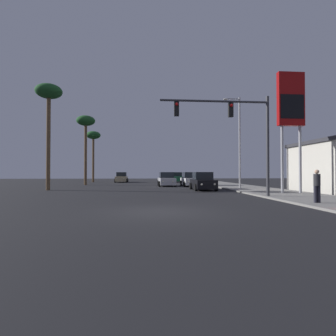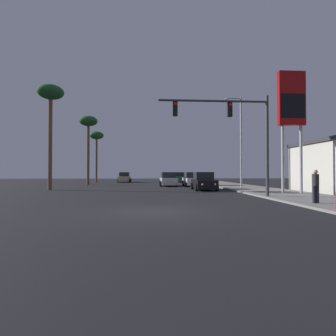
{
  "view_description": "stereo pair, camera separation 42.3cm",
  "coord_description": "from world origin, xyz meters",
  "px_view_note": "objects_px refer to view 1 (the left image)",
  "views": [
    {
      "loc": [
        -0.54,
        -10.98,
        1.64
      ],
      "look_at": [
        1.17,
        9.93,
        2.0
      ],
      "focal_mm": 28.0,
      "sensor_mm": 36.0,
      "label": 1
    },
    {
      "loc": [
        -0.12,
        -11.01,
        1.64
      ],
      "look_at": [
        1.17,
        9.93,
        2.0
      ],
      "focal_mm": 28.0,
      "sensor_mm": 36.0,
      "label": 2
    }
  ],
  "objects_px": {
    "car_silver": "(166,180)",
    "car_tan": "(122,178)",
    "palm_tree_near": "(49,98)",
    "palm_tree_mid": "(86,125)",
    "traffic_light_mast": "(237,125)",
    "pedestrian_on_sidewalk": "(317,185)",
    "car_green": "(177,178)",
    "palm_tree_far": "(93,138)",
    "car_black": "(203,182)",
    "car_white": "(190,180)",
    "street_lamp": "(238,138)",
    "gas_station_sign": "(291,106)"
  },
  "relations": [
    {
      "from": "gas_station_sign",
      "to": "palm_tree_near",
      "type": "distance_m",
      "value": 20.88
    },
    {
      "from": "car_tan",
      "to": "pedestrian_on_sidewalk",
      "type": "height_order",
      "value": "pedestrian_on_sidewalk"
    },
    {
      "from": "palm_tree_near",
      "to": "palm_tree_mid",
      "type": "xyz_separation_m",
      "value": [
        1.09,
        10.0,
        -0.65
      ]
    },
    {
      "from": "gas_station_sign",
      "to": "palm_tree_near",
      "type": "relative_size",
      "value": 0.91
    },
    {
      "from": "pedestrian_on_sidewalk",
      "to": "palm_tree_mid",
      "type": "relative_size",
      "value": 0.18
    },
    {
      "from": "pedestrian_on_sidewalk",
      "to": "gas_station_sign",
      "type": "bearing_deg",
      "value": 70.49
    },
    {
      "from": "palm_tree_mid",
      "to": "car_white",
      "type": "bearing_deg",
      "value": -16.18
    },
    {
      "from": "car_black",
      "to": "pedestrian_on_sidewalk",
      "type": "bearing_deg",
      "value": 106.81
    },
    {
      "from": "car_green",
      "to": "car_black",
      "type": "height_order",
      "value": "same"
    },
    {
      "from": "palm_tree_near",
      "to": "palm_tree_far",
      "type": "bearing_deg",
      "value": 89.78
    },
    {
      "from": "car_silver",
      "to": "car_black",
      "type": "distance_m",
      "value": 7.84
    },
    {
      "from": "gas_station_sign",
      "to": "car_green",
      "type": "bearing_deg",
      "value": 101.98
    },
    {
      "from": "car_white",
      "to": "gas_station_sign",
      "type": "relative_size",
      "value": 0.48
    },
    {
      "from": "palm_tree_far",
      "to": "palm_tree_mid",
      "type": "height_order",
      "value": "palm_tree_mid"
    },
    {
      "from": "palm_tree_near",
      "to": "palm_tree_mid",
      "type": "relative_size",
      "value": 1.08
    },
    {
      "from": "palm_tree_far",
      "to": "palm_tree_mid",
      "type": "bearing_deg",
      "value": -84.19
    },
    {
      "from": "car_tan",
      "to": "palm_tree_mid",
      "type": "xyz_separation_m",
      "value": [
        -3.79,
        -9.37,
        7.15
      ]
    },
    {
      "from": "car_green",
      "to": "palm_tree_far",
      "type": "distance_m",
      "value": 15.69
    },
    {
      "from": "traffic_light_mast",
      "to": "street_lamp",
      "type": "bearing_deg",
      "value": 69.9
    },
    {
      "from": "car_black",
      "to": "palm_tree_mid",
      "type": "relative_size",
      "value": 0.48
    },
    {
      "from": "gas_station_sign",
      "to": "street_lamp",
      "type": "bearing_deg",
      "value": 103.69
    },
    {
      "from": "car_tan",
      "to": "pedestrian_on_sidewalk",
      "type": "bearing_deg",
      "value": 111.35
    },
    {
      "from": "car_black",
      "to": "street_lamp",
      "type": "xyz_separation_m",
      "value": [
        3.84,
        1.14,
        4.36
      ]
    },
    {
      "from": "car_black",
      "to": "pedestrian_on_sidewalk",
      "type": "height_order",
      "value": "pedestrian_on_sidewalk"
    },
    {
      "from": "palm_tree_mid",
      "to": "traffic_light_mast",
      "type": "bearing_deg",
      "value": -53.33
    },
    {
      "from": "palm_tree_near",
      "to": "car_green",
      "type": "bearing_deg",
      "value": 54.13
    },
    {
      "from": "traffic_light_mast",
      "to": "palm_tree_near",
      "type": "xyz_separation_m",
      "value": [
        -14.91,
        8.56,
        3.84
      ]
    },
    {
      "from": "car_green",
      "to": "palm_tree_near",
      "type": "xyz_separation_m",
      "value": [
        -14.26,
        -19.72,
        7.8
      ]
    },
    {
      "from": "gas_station_sign",
      "to": "traffic_light_mast",
      "type": "bearing_deg",
      "value": -155.71
    },
    {
      "from": "car_green",
      "to": "palm_tree_mid",
      "type": "relative_size",
      "value": 0.48
    },
    {
      "from": "car_black",
      "to": "street_lamp",
      "type": "bearing_deg",
      "value": -162.64
    },
    {
      "from": "palm_tree_mid",
      "to": "car_tan",
      "type": "bearing_deg",
      "value": 67.96
    },
    {
      "from": "car_tan",
      "to": "car_silver",
      "type": "bearing_deg",
      "value": 116.52
    },
    {
      "from": "car_tan",
      "to": "car_green",
      "type": "bearing_deg",
      "value": -178.36
    },
    {
      "from": "car_tan",
      "to": "street_lamp",
      "type": "height_order",
      "value": "street_lamp"
    },
    {
      "from": "pedestrian_on_sidewalk",
      "to": "palm_tree_far",
      "type": "distance_m",
      "value": 37.44
    },
    {
      "from": "car_silver",
      "to": "car_tan",
      "type": "height_order",
      "value": "same"
    },
    {
      "from": "car_tan",
      "to": "car_black",
      "type": "distance_m",
      "value": 22.28
    },
    {
      "from": "palm_tree_near",
      "to": "palm_tree_mid",
      "type": "height_order",
      "value": "palm_tree_near"
    },
    {
      "from": "car_white",
      "to": "palm_tree_far",
      "type": "bearing_deg",
      "value": -45.13
    },
    {
      "from": "street_lamp",
      "to": "gas_station_sign",
      "type": "xyz_separation_m",
      "value": [
        1.63,
        -6.69,
        1.5
      ]
    },
    {
      "from": "car_white",
      "to": "palm_tree_near",
      "type": "distance_m",
      "value": 17.42
    },
    {
      "from": "street_lamp",
      "to": "car_black",
      "type": "bearing_deg",
      "value": -163.51
    },
    {
      "from": "car_white",
      "to": "car_tan",
      "type": "distance_m",
      "value": 16.21
    },
    {
      "from": "traffic_light_mast",
      "to": "pedestrian_on_sidewalk",
      "type": "xyz_separation_m",
      "value": [
        2.73,
        -3.87,
        -3.68
      ]
    },
    {
      "from": "car_white",
      "to": "street_lamp",
      "type": "xyz_separation_m",
      "value": [
        3.87,
        -5.84,
        4.36
      ]
    },
    {
      "from": "traffic_light_mast",
      "to": "palm_tree_mid",
      "type": "relative_size",
      "value": 0.78
    },
    {
      "from": "palm_tree_near",
      "to": "car_tan",
      "type": "bearing_deg",
      "value": 75.84
    },
    {
      "from": "street_lamp",
      "to": "car_silver",
      "type": "bearing_deg",
      "value": 137.41
    },
    {
      "from": "car_green",
      "to": "pedestrian_on_sidewalk",
      "type": "bearing_deg",
      "value": 97.82
    }
  ]
}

